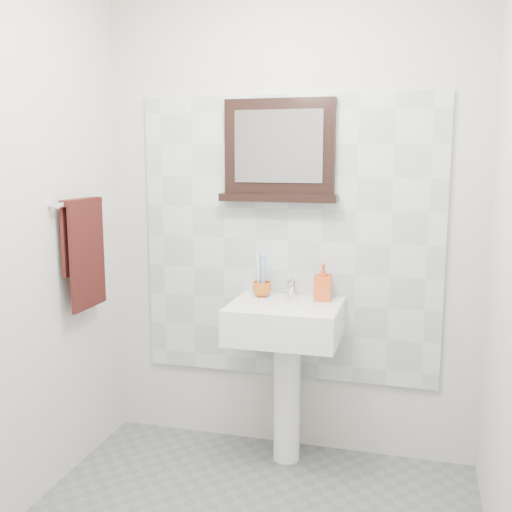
{
  "coord_description": "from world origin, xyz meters",
  "views": [
    {
      "loc": [
        0.66,
        -1.98,
        1.59
      ],
      "look_at": [
        -0.03,
        0.55,
        1.15
      ],
      "focal_mm": 42.0,
      "sensor_mm": 36.0,
      "label": 1
    }
  ],
  "objects_px": {
    "hand_towel": "(84,245)",
    "framed_mirror": "(279,153)",
    "pedestal_sink": "(285,339)",
    "toothbrush_cup": "(262,289)",
    "soap_dispenser": "(323,282)"
  },
  "relations": [
    {
      "from": "pedestal_sink",
      "to": "framed_mirror",
      "type": "distance_m",
      "value": 0.95
    },
    {
      "from": "pedestal_sink",
      "to": "hand_towel",
      "type": "xyz_separation_m",
      "value": [
        -0.98,
        -0.24,
        0.48
      ]
    },
    {
      "from": "framed_mirror",
      "to": "hand_towel",
      "type": "relative_size",
      "value": 1.12
    },
    {
      "from": "pedestal_sink",
      "to": "toothbrush_cup",
      "type": "distance_m",
      "value": 0.29
    },
    {
      "from": "hand_towel",
      "to": "soap_dispenser",
      "type": "bearing_deg",
      "value": 17.36
    },
    {
      "from": "pedestal_sink",
      "to": "soap_dispenser",
      "type": "relative_size",
      "value": 5.03
    },
    {
      "from": "framed_mirror",
      "to": "soap_dispenser",
      "type": "bearing_deg",
      "value": -15.64
    },
    {
      "from": "toothbrush_cup",
      "to": "framed_mirror",
      "type": "distance_m",
      "value": 0.71
    },
    {
      "from": "toothbrush_cup",
      "to": "soap_dispenser",
      "type": "relative_size",
      "value": 0.52
    },
    {
      "from": "soap_dispenser",
      "to": "framed_mirror",
      "type": "relative_size",
      "value": 0.31
    },
    {
      "from": "pedestal_sink",
      "to": "toothbrush_cup",
      "type": "relative_size",
      "value": 9.64
    },
    {
      "from": "hand_towel",
      "to": "framed_mirror",
      "type": "bearing_deg",
      "value": 25.53
    },
    {
      "from": "pedestal_sink",
      "to": "hand_towel",
      "type": "height_order",
      "value": "hand_towel"
    },
    {
      "from": "pedestal_sink",
      "to": "hand_towel",
      "type": "bearing_deg",
      "value": -166.1
    },
    {
      "from": "pedestal_sink",
      "to": "soap_dispenser",
      "type": "xyz_separation_m",
      "value": [
        0.17,
        0.12,
        0.28
      ]
    }
  ]
}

